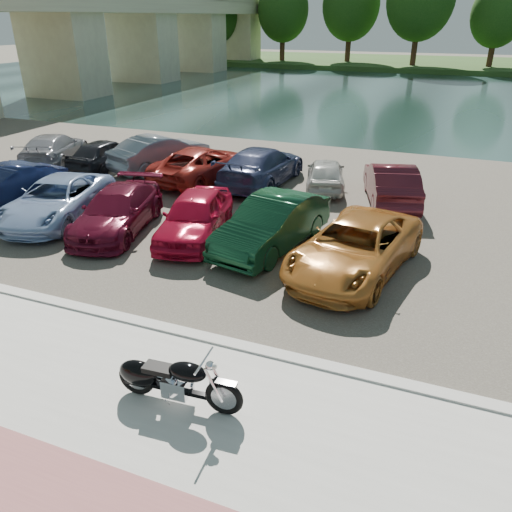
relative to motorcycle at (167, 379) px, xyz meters
The scene contains 22 objects.
ground 0.78m from the motorcycle, ahead, with size 200.00×200.00×0.00m, color #595447.
promenade 1.30m from the motorcycle, 63.24° to the right, with size 60.00×6.00×0.10m, color #BBB9B0.
kerb 2.06m from the motorcycle, 74.40° to the left, with size 60.00×0.30×0.14m, color #BBB9B0.
parking_lot 10.96m from the motorcycle, 87.18° to the left, with size 60.00×18.00×0.04m, color #464138.
river 39.94m from the motorcycle, 89.23° to the left, with size 120.00×40.00×0.00m, color black.
far_bank 71.93m from the motorcycle, 89.57° to the left, with size 120.00×24.00×0.60m, color #274619.
bridge 49.56m from the motorcycle, 123.84° to the left, with size 7.00×56.00×8.55m.
far_trees 66.27m from the motorcycle, 85.74° to the left, with size 70.25×10.68×12.52m.
motorcycle is the anchor object (origin of this frame).
car_1 12.41m from the motorcycle, 147.40° to the left, with size 1.51×4.34×1.43m, color #121938.
car_2 10.19m from the motorcycle, 141.33° to the left, with size 2.25×4.89×1.36m, color #90AAD2.
car_3 8.38m from the motorcycle, 131.27° to the left, with size 1.84×4.52×1.31m, color #560C20.
car_4 7.30m from the motorcycle, 114.05° to the left, with size 1.68×4.16×1.42m, color #A30A27.
car_5 6.88m from the motorcycle, 94.69° to the left, with size 1.58×4.53×1.49m, color #0F3820.
car_6 6.52m from the motorcycle, 72.34° to the left, with size 2.35×5.09×1.42m, color #B66F2A.
car_7 17.71m from the motorcycle, 137.52° to the left, with size 1.91×4.70×1.36m, color gray.
car_8 15.97m from the motorcycle, 130.43° to the left, with size 1.56×3.88×1.32m, color black.
car_9 15.12m from the motorcycle, 121.68° to the left, with size 1.60×4.60×1.52m, color slate.
car_10 13.26m from the motorcycle, 114.51° to the left, with size 2.31×5.02×1.39m, color maroon.
car_11 12.87m from the motorcycle, 103.73° to the left, with size 2.10×5.16×1.50m, color navy.
car_12 12.86m from the motorcycle, 92.29° to the left, with size 1.44×3.57×1.22m, color beige.
car_13 12.32m from the motorcycle, 80.27° to the left, with size 1.54×4.40×1.45m, color #4D141C.
Camera 1 is at (3.38, -5.70, 6.19)m, focal length 35.00 mm.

